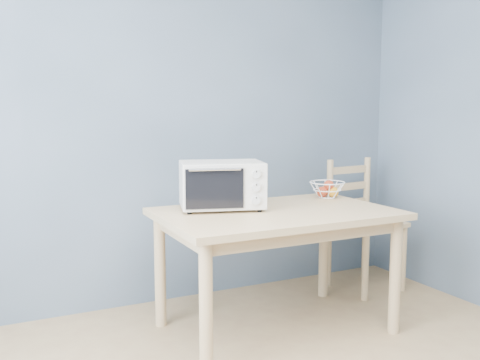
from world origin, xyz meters
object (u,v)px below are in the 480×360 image
dining_table (276,227)px  fruit_basket (327,189)px  dining_chair (362,225)px  toaster_oven (219,184)px

dining_table → fruit_basket: fruit_basket is taller
dining_table → dining_chair: dining_chair is taller
fruit_basket → dining_chair: bearing=20.3°
toaster_oven → dining_chair: 1.38m
dining_table → fruit_basket: (0.55, 0.25, 0.16)m
toaster_oven → fruit_basket: size_ratio=1.86×
fruit_basket → dining_table: bearing=-155.4°
toaster_oven → fruit_basket: (0.85, 0.06, -0.09)m
dining_table → fruit_basket: 0.63m
fruit_basket → toaster_oven: bearing=-176.0°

